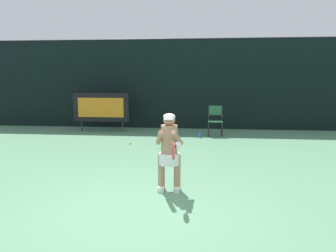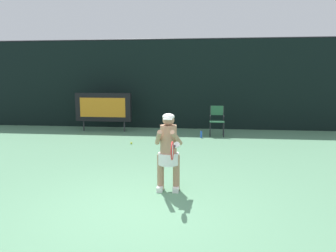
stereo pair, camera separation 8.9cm
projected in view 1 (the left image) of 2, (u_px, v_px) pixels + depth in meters
ground at (138, 216)px, 5.08m from camera, size 18.00×22.00×0.03m
backdrop_screen at (179, 85)px, 13.34m from camera, size 18.00×0.12×3.66m
scoreboard at (101, 107)px, 12.67m from camera, size 2.20×0.21×1.50m
umpire_chair at (215, 119)px, 11.80m from camera, size 0.52×0.44×1.08m
water_bottle at (200, 134)px, 11.47m from camera, size 0.07×0.07×0.27m
tennis_player at (169, 149)px, 6.08m from camera, size 0.53×0.61×1.47m
tennis_racket at (174, 150)px, 5.38m from camera, size 0.03×0.60×0.31m
tennis_ball_loose at (130, 143)px, 10.38m from camera, size 0.07×0.07×0.07m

